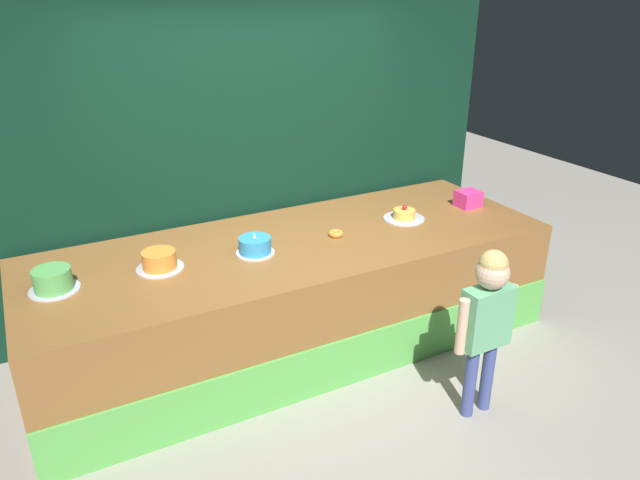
% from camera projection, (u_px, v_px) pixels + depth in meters
% --- Properties ---
extents(ground_plane, '(12.00, 12.00, 0.00)m').
position_uv_depth(ground_plane, '(338.00, 387.00, 4.17)').
color(ground_plane, gray).
extents(stage_platform, '(3.86, 1.38, 0.85)m').
position_uv_depth(stage_platform, '(295.00, 293.00, 4.55)').
color(stage_platform, brown).
rests_on(stage_platform, ground_plane).
extents(curtain_backdrop, '(4.45, 0.08, 2.87)m').
position_uv_depth(curtain_backdrop, '(251.00, 141.00, 4.78)').
color(curtain_backdrop, black).
rests_on(curtain_backdrop, ground_plane).
extents(child_figure, '(0.45, 0.21, 1.17)m').
position_uv_depth(child_figure, '(487.00, 312.00, 3.64)').
color(child_figure, '#3F4C8C').
rests_on(child_figure, ground_plane).
extents(pink_box, '(0.19, 0.17, 0.14)m').
position_uv_depth(pink_box, '(468.00, 199.00, 5.05)').
color(pink_box, '#F43792').
rests_on(pink_box, stage_platform).
extents(donut, '(0.11, 0.11, 0.04)m').
position_uv_depth(donut, '(336.00, 233.00, 4.47)').
color(donut, orange).
rests_on(donut, stage_platform).
extents(cake_far_left, '(0.31, 0.31, 0.15)m').
position_uv_depth(cake_far_left, '(53.00, 280.00, 3.66)').
color(cake_far_left, silver).
rests_on(cake_far_left, stage_platform).
extents(cake_center_left, '(0.32, 0.32, 0.13)m').
position_uv_depth(cake_center_left, '(159.00, 261.00, 3.94)').
color(cake_center_left, silver).
rests_on(cake_center_left, stage_platform).
extents(cake_center_right, '(0.27, 0.27, 0.16)m').
position_uv_depth(cake_center_right, '(255.00, 246.00, 4.17)').
color(cake_center_right, silver).
rests_on(cake_center_right, stage_platform).
extents(cake_far_right, '(0.33, 0.33, 0.12)m').
position_uv_depth(cake_far_right, '(404.00, 215.00, 4.78)').
color(cake_far_right, silver).
rests_on(cake_far_right, stage_platform).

